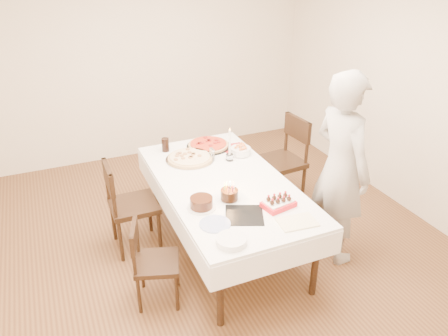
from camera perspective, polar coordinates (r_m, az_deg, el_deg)
name	(u,v)px	position (r m, az deg, el deg)	size (l,w,h in m)	color
floor	(222,244)	(4.56, -0.32, -9.90)	(5.00, 5.00, 0.00)	#50301B
wall_back	(149,60)	(6.17, -9.77, 13.75)	(4.50, 0.04, 2.70)	beige
wall_right	(414,91)	(5.16, 23.62, 9.22)	(0.04, 5.00, 2.70)	beige
dining_table	(224,215)	(4.32, 0.00, -6.10)	(1.14, 2.14, 0.75)	white
chair_right_savory	(280,162)	(5.05, 7.27, 0.77)	(0.53, 0.53, 1.03)	black
chair_left_savory	(134,205)	(4.37, -11.72, -4.79)	(0.49, 0.49, 0.95)	black
chair_left_dessert	(157,263)	(3.76, -8.73, -12.15)	(0.39, 0.39, 0.77)	black
person	(340,169)	(4.12, 14.95, -0.14)	(0.67, 0.44, 1.84)	#AFAAA5
pizza_white	(190,158)	(4.54, -4.44, 1.31)	(0.51, 0.51, 0.04)	beige
pizza_pepperoni	(208,145)	(4.83, -2.05, 3.04)	(0.48, 0.48, 0.04)	red
red_placemat	(234,148)	(4.80, 1.29, 2.59)	(0.25, 0.25, 0.01)	#B21E1E
pasta_bowl	(241,151)	(4.64, 2.18, 2.26)	(0.21, 0.21, 0.07)	white
taper_candle	(230,144)	(4.45, 0.75, 3.13)	(0.08, 0.08, 0.36)	white
shaker_pair	(213,155)	(4.53, -1.46, 1.77)	(0.09, 0.09, 0.11)	white
cola_glass	(165,145)	(4.74, -7.67, 3.02)	(0.08, 0.08, 0.15)	black
layer_cake	(201,203)	(3.71, -2.97, -4.57)	(0.25, 0.25, 0.10)	#381A0E
cake_board	(244,215)	(3.63, 2.67, -6.20)	(0.31, 0.31, 0.01)	black
birthday_cake	(229,191)	(3.80, 0.71, -3.02)	(0.15, 0.15, 0.15)	#3B1F10
strawberry_box	(279,203)	(3.75, 7.13, -4.59)	(0.27, 0.18, 0.07)	red
box_lid	(297,223)	(3.59, 9.53, -7.06)	(0.31, 0.21, 0.03)	beige
plate_stack	(231,240)	(3.31, 0.96, -9.43)	(0.23, 0.23, 0.05)	white
china_plate	(215,224)	(3.52, -1.18, -7.31)	(0.25, 0.25, 0.01)	white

